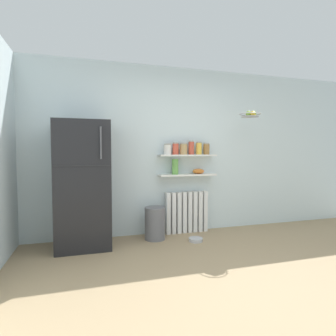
% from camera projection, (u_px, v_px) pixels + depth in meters
% --- Properties ---
extents(ground_plane, '(7.04, 7.04, 0.00)m').
position_uv_depth(ground_plane, '(213.00, 270.00, 2.94)').
color(ground_plane, '#9E8460').
extents(back_wall, '(7.04, 0.10, 2.60)m').
position_uv_depth(back_wall, '(171.00, 151.00, 4.35)').
color(back_wall, silver).
rests_on(back_wall, ground_plane).
extents(refrigerator, '(0.70, 0.66, 1.68)m').
position_uv_depth(refrigerator, '(83.00, 185.00, 3.65)').
color(refrigerator, black).
rests_on(refrigerator, ground_plane).
extents(radiator, '(0.69, 0.12, 0.65)m').
position_uv_depth(radiator, '(186.00, 212.00, 4.34)').
color(radiator, white).
rests_on(radiator, ground_plane).
extents(wall_shelf_lower, '(0.92, 0.22, 0.02)m').
position_uv_depth(wall_shelf_lower, '(187.00, 175.00, 4.28)').
color(wall_shelf_lower, white).
extents(wall_shelf_upper, '(0.92, 0.22, 0.02)m').
position_uv_depth(wall_shelf_upper, '(187.00, 155.00, 4.26)').
color(wall_shelf_upper, white).
extents(storage_jar_0, '(0.12, 0.12, 0.17)m').
position_uv_depth(storage_jar_0, '(168.00, 149.00, 4.17)').
color(storage_jar_0, silver).
rests_on(storage_jar_0, wall_shelf_upper).
extents(storage_jar_1, '(0.10, 0.10, 0.19)m').
position_uv_depth(storage_jar_1, '(176.00, 149.00, 4.20)').
color(storage_jar_1, '#C64C38').
rests_on(storage_jar_1, wall_shelf_upper).
extents(storage_jar_2, '(0.12, 0.12, 0.18)m').
position_uv_depth(storage_jar_2, '(183.00, 149.00, 4.24)').
color(storage_jar_2, tan).
rests_on(storage_jar_2, wall_shelf_upper).
extents(storage_jar_3, '(0.09, 0.09, 0.22)m').
position_uv_depth(storage_jar_3, '(191.00, 148.00, 4.27)').
color(storage_jar_3, '#C64C38').
rests_on(storage_jar_3, wall_shelf_upper).
extents(storage_jar_4, '(0.09, 0.09, 0.20)m').
position_uv_depth(storage_jar_4, '(199.00, 148.00, 4.31)').
color(storage_jar_4, yellow).
rests_on(storage_jar_4, wall_shelf_upper).
extents(storage_jar_5, '(0.10, 0.10, 0.18)m').
position_uv_depth(storage_jar_5, '(206.00, 149.00, 4.35)').
color(storage_jar_5, olive).
rests_on(storage_jar_5, wall_shelf_upper).
extents(vase, '(0.10, 0.10, 0.24)m').
position_uv_depth(vase, '(175.00, 167.00, 4.22)').
color(vase, '#66A84C').
rests_on(vase, wall_shelf_lower).
extents(shelf_bowl, '(0.18, 0.18, 0.08)m').
position_uv_depth(shelf_bowl, '(198.00, 171.00, 4.33)').
color(shelf_bowl, orange).
rests_on(shelf_bowl, wall_shelf_lower).
extents(trash_bin, '(0.30, 0.30, 0.47)m').
position_uv_depth(trash_bin, '(155.00, 223.00, 3.99)').
color(trash_bin, slate).
rests_on(trash_bin, ground_plane).
extents(pet_food_bowl, '(0.20, 0.20, 0.05)m').
position_uv_depth(pet_food_bowl, '(196.00, 240.00, 3.90)').
color(pet_food_bowl, '#B7B7BC').
rests_on(pet_food_bowl, ground_plane).
extents(hanging_fruit_basket, '(0.32, 0.32, 0.10)m').
position_uv_depth(hanging_fruit_basket, '(251.00, 114.00, 4.19)').
color(hanging_fruit_basket, '#B2B2B7').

